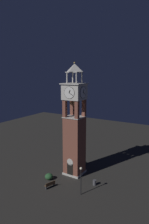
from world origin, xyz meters
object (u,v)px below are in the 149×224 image
Objects in this scene: clock_tower at (74,129)px; lamp_post at (81,176)px; trash_bin at (95,183)px; park_bench at (50,185)px.

clock_tower is 4.49× the size of lamp_post.
lamp_post is 4.03m from trash_bin.
clock_tower is at bearing 129.34° from lamp_post.
park_bench reaches higher than trash_bin.
clock_tower is 7.88m from lamp_post.
park_bench is 6.64m from trash_bin.
trash_bin is (5.28, 4.03, -0.08)m from park_bench.
trash_bin is at bearing 79.89° from lamp_post.
park_bench is 5.32m from lamp_post.
lamp_post reaches higher than park_bench.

